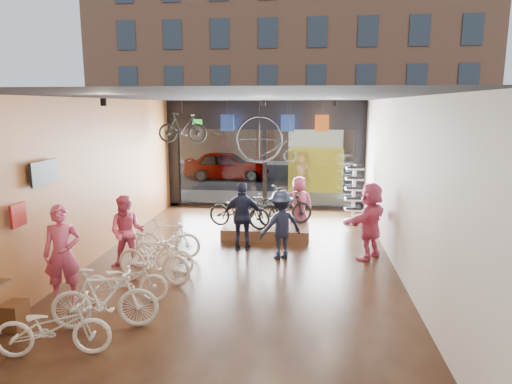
# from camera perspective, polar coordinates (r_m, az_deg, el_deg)

# --- Properties ---
(ground_plane) EXTENTS (7.00, 12.00, 0.04)m
(ground_plane) POSITION_cam_1_polar(r_m,az_deg,el_deg) (10.87, -1.77, -8.85)
(ground_plane) COLOR black
(ground_plane) RESTS_ON ground
(ceiling) EXTENTS (7.00, 12.00, 0.04)m
(ceiling) POSITION_cam_1_polar(r_m,az_deg,el_deg) (10.24, -1.90, 11.84)
(ceiling) COLOR black
(ceiling) RESTS_ON ground
(wall_left) EXTENTS (0.04, 12.00, 3.80)m
(wall_left) POSITION_cam_1_polar(r_m,az_deg,el_deg) (11.41, -19.62, 1.43)
(wall_left) COLOR #A46137
(wall_left) RESTS_ON ground
(wall_right) EXTENTS (0.04, 12.00, 3.80)m
(wall_right) POSITION_cam_1_polar(r_m,az_deg,el_deg) (10.49, 17.58, 0.78)
(wall_right) COLOR beige
(wall_right) RESTS_ON ground
(wall_back) EXTENTS (7.00, 0.04, 3.80)m
(wall_back) POSITION_cam_1_polar(r_m,az_deg,el_deg) (4.69, -12.36, -11.12)
(wall_back) COLOR beige
(wall_back) RESTS_ON ground
(storefront) EXTENTS (7.00, 0.26, 3.80)m
(storefront) POSITION_cam_1_polar(r_m,az_deg,el_deg) (16.29, 1.13, 4.68)
(storefront) COLOR black
(storefront) RESTS_ON ground
(exit_sign) EXTENTS (0.35, 0.06, 0.18)m
(exit_sign) POSITION_cam_1_polar(r_m,az_deg,el_deg) (16.48, -7.34, 8.67)
(exit_sign) COLOR #198C26
(exit_sign) RESTS_ON storefront
(street_road) EXTENTS (30.00, 18.00, 0.02)m
(street_road) POSITION_cam_1_polar(r_m,az_deg,el_deg) (25.44, 2.92, 2.53)
(street_road) COLOR black
(street_road) RESTS_ON ground
(sidewalk_near) EXTENTS (30.00, 2.40, 0.12)m
(sidewalk_near) POSITION_cam_1_polar(r_m,az_deg,el_deg) (17.76, 1.45, -0.83)
(sidewalk_near) COLOR slate
(sidewalk_near) RESTS_ON ground
(sidewalk_far) EXTENTS (30.00, 2.00, 0.12)m
(sidewalk_far) POSITION_cam_1_polar(r_m,az_deg,el_deg) (29.39, 3.38, 3.78)
(sidewalk_far) COLOR slate
(sidewalk_far) RESTS_ON ground
(opposite_building) EXTENTS (26.00, 5.00, 14.00)m
(opposite_building) POSITION_cam_1_polar(r_m,az_deg,el_deg) (31.84, 3.76, 16.83)
(opposite_building) COLOR brown
(opposite_building) RESTS_ON ground
(street_car) EXTENTS (4.16, 1.68, 1.42)m
(street_car) POSITION_cam_1_polar(r_m,az_deg,el_deg) (22.66, -3.69, 3.35)
(street_car) COLOR gray
(street_car) RESTS_ON street_road
(box_truck) EXTENTS (2.32, 6.96, 2.74)m
(box_truck) POSITION_cam_1_polar(r_m,az_deg,el_deg) (21.26, 7.35, 4.59)
(box_truck) COLOR silver
(box_truck) RESTS_ON street_road
(floor_bike_0) EXTENTS (1.76, 0.91, 0.88)m
(floor_bike_0) POSITION_cam_1_polar(r_m,az_deg,el_deg) (7.55, -24.05, -15.20)
(floor_bike_0) COLOR silver
(floor_bike_0) RESTS_ON ground_plane
(floor_bike_1) EXTENTS (1.81, 0.84, 1.05)m
(floor_bike_1) POSITION_cam_1_polar(r_m,az_deg,el_deg) (8.05, -18.41, -12.49)
(floor_bike_1) COLOR silver
(floor_bike_1) RESTS_ON ground_plane
(floor_bike_2) EXTENTS (1.66, 0.80, 0.84)m
(floor_bike_2) POSITION_cam_1_polar(r_m,az_deg,el_deg) (8.99, -16.07, -10.60)
(floor_bike_2) COLOR silver
(floor_bike_2) RESTS_ON ground_plane
(floor_bike_3) EXTENTS (1.80, 0.92, 1.04)m
(floor_bike_3) POSITION_cam_1_polar(r_m,az_deg,el_deg) (9.75, -12.72, -8.09)
(floor_bike_3) COLOR silver
(floor_bike_3) RESTS_ON ground_plane
(floor_bike_4) EXTENTS (1.65, 0.92, 0.82)m
(floor_bike_4) POSITION_cam_1_polar(r_m,az_deg,el_deg) (10.41, -11.61, -7.46)
(floor_bike_4) COLOR silver
(floor_bike_4) RESTS_ON ground_plane
(floor_bike_5) EXTENTS (1.62, 0.47, 0.97)m
(floor_bike_5) POSITION_cam_1_polar(r_m,az_deg,el_deg) (11.24, -11.00, -5.67)
(floor_bike_5) COLOR silver
(floor_bike_5) RESTS_ON ground_plane
(display_platform) EXTENTS (2.40, 1.80, 0.30)m
(display_platform) POSITION_cam_1_polar(r_m,az_deg,el_deg) (13.16, 1.38, -4.56)
(display_platform) COLOR #482D1B
(display_platform) RESTS_ON ground_plane
(display_bike_left) EXTENTS (1.92, 1.10, 0.95)m
(display_bike_left) POSITION_cam_1_polar(r_m,az_deg,el_deg) (12.57, -2.11, -2.35)
(display_bike_left) COLOR black
(display_bike_left) RESTS_ON display_platform
(display_bike_mid) EXTENTS (1.67, 1.12, 0.98)m
(display_bike_mid) POSITION_cam_1_polar(r_m,az_deg,el_deg) (12.83, 3.72, -2.03)
(display_bike_mid) COLOR black
(display_bike_mid) RESTS_ON display_platform
(display_bike_right) EXTENTS (1.83, 1.54, 0.94)m
(display_bike_right) POSITION_cam_1_polar(r_m,az_deg,el_deg) (13.52, 0.93, -1.43)
(display_bike_right) COLOR black
(display_bike_right) RESTS_ON display_platform
(customer_0) EXTENTS (0.78, 0.64, 1.85)m
(customer_0) POSITION_cam_1_polar(r_m,az_deg,el_deg) (9.24, -23.03, -7.14)
(customer_0) COLOR #CC4C72
(customer_0) RESTS_ON ground_plane
(customer_1) EXTENTS (0.89, 0.74, 1.67)m
(customer_1) POSITION_cam_1_polar(r_m,az_deg,el_deg) (10.67, -15.80, -4.83)
(customer_1) COLOR #CC4C72
(customer_1) RESTS_ON ground_plane
(customer_2) EXTENTS (1.05, 0.48, 1.75)m
(customer_2) POSITION_cam_1_polar(r_m,az_deg,el_deg) (11.49, -1.65, -3.08)
(customer_2) COLOR #161C33
(customer_2) RESTS_ON ground_plane
(customer_3) EXTENTS (1.23, 1.07, 1.66)m
(customer_3) POSITION_cam_1_polar(r_m,az_deg,el_deg) (10.91, 3.12, -4.12)
(customer_3) COLOR #161C33
(customer_3) RESTS_ON ground_plane
(customer_4) EXTENTS (0.86, 0.63, 1.63)m
(customer_4) POSITION_cam_1_polar(r_m,az_deg,el_deg) (13.24, 5.39, -1.55)
(customer_4) COLOR #CC4C72
(customer_4) RESTS_ON ground_plane
(customer_5) EXTENTS (1.44, 1.72, 1.85)m
(customer_5) POSITION_cam_1_polar(r_m,az_deg,el_deg) (11.21, 14.07, -3.50)
(customer_5) COLOR #CC4C72
(customer_5) RESTS_ON ground_plane
(sunglasses_rack) EXTENTS (0.62, 0.54, 1.85)m
(sunglasses_rack) POSITION_cam_1_polar(r_m,az_deg,el_deg) (14.43, 12.12, -0.27)
(sunglasses_rack) COLOR white
(sunglasses_rack) RESTS_ON ground_plane
(wall_merch) EXTENTS (0.40, 2.40, 2.60)m
(wall_merch) POSITION_cam_1_polar(r_m,az_deg,el_deg) (8.52, -28.73, -6.45)
(wall_merch) COLOR navy
(wall_merch) RESTS_ON wall_left
(penny_farthing) EXTENTS (1.89, 0.06, 1.51)m
(penny_farthing) POSITION_cam_1_polar(r_m,az_deg,el_deg) (14.79, 1.65, 6.39)
(penny_farthing) COLOR black
(penny_farthing) RESTS_ON ceiling
(hung_bike) EXTENTS (1.59, 0.48, 0.95)m
(hung_bike) POSITION_cam_1_polar(r_m,az_deg,el_deg) (14.88, -9.18, 7.93)
(hung_bike) COLOR black
(hung_bike) RESTS_ON ceiling
(jersey_left) EXTENTS (0.45, 0.03, 0.55)m
(jersey_left) POSITION_cam_1_polar(r_m,az_deg,el_deg) (15.57, -3.62, 8.62)
(jersey_left) COLOR #1E3F99
(jersey_left) RESTS_ON ceiling
(jersey_mid) EXTENTS (0.45, 0.03, 0.55)m
(jersey_mid) POSITION_cam_1_polar(r_m,az_deg,el_deg) (15.36, 3.98, 8.59)
(jersey_mid) COLOR #1E3F99
(jersey_mid) RESTS_ON ceiling
(jersey_right) EXTENTS (0.45, 0.03, 0.55)m
(jersey_right) POSITION_cam_1_polar(r_m,az_deg,el_deg) (15.35, 8.24, 8.50)
(jersey_right) COLOR #CC5919
(jersey_right) RESTS_ON ceiling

